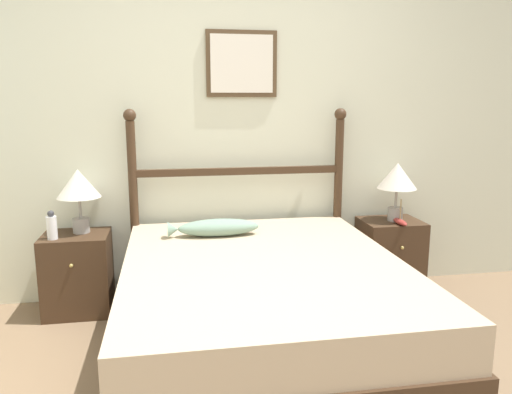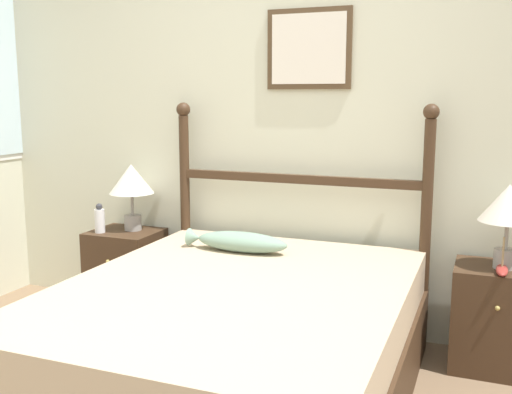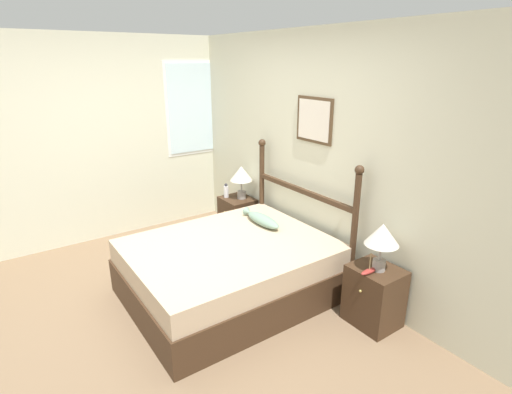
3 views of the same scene
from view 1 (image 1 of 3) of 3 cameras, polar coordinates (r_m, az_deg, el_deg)
name	(u,v)px [view 1 (image 1 of 3)]	position (r m, az deg, el deg)	size (l,w,h in m)	color
wall_back	(232,120)	(3.63, -2.71, 8.78)	(6.40, 0.08, 2.55)	beige
bed	(263,309)	(2.84, 0.82, -12.73)	(1.54, 1.91, 0.56)	#3D2819
headboard	(239,193)	(3.57, -1.92, 0.49)	(1.56, 0.09, 1.36)	#3D2819
nightstand_left	(78,273)	(3.61, -19.69, -8.20)	(0.43, 0.39, 0.54)	#3D2819
nightstand_right	(390,256)	(3.90, 15.01, -6.48)	(0.43, 0.39, 0.54)	#3D2819
table_lamp_left	(78,187)	(3.50, -19.63, 1.14)	(0.29, 0.29, 0.43)	gray
table_lamp_right	(397,179)	(3.77, 15.83, 2.03)	(0.29, 0.29, 0.43)	gray
bottle	(52,226)	(3.44, -22.31, -3.12)	(0.06, 0.06, 0.19)	white
model_boat	(400,221)	(3.72, 16.13, -2.68)	(0.06, 0.19, 0.18)	maroon
fish_pillow	(216,228)	(3.21, -4.63, -3.50)	(0.58, 0.16, 0.11)	gray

